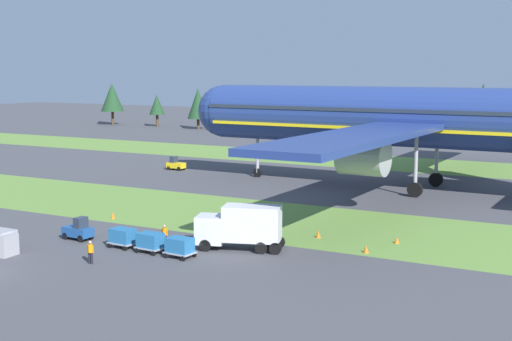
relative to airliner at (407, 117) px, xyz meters
name	(u,v)px	position (x,y,z in m)	size (l,w,h in m)	color
grass_strip_near	(188,210)	(-15.79, -22.80, -8.74)	(320.00, 16.83, 0.01)	olive
grass_strip_far	(350,160)	(-15.79, 22.86, -8.74)	(320.00, 16.83, 0.01)	olive
airliner	(407,117)	(0.00, 0.00, 0.00)	(58.59, 72.37, 24.37)	navy
baggage_tug	(78,230)	(-16.80, -37.73, -7.93)	(2.67, 1.45, 1.97)	#1E4C8E
cargo_dolly_lead	(123,236)	(-11.79, -38.03, -7.83)	(2.29, 1.63, 1.55)	#A3A3A8
cargo_dolly_second	(151,241)	(-8.89, -38.21, -7.83)	(2.29, 1.63, 1.55)	#A3A3A8
cargo_dolly_third	(180,246)	(-6.00, -38.38, -7.83)	(2.29, 1.63, 1.55)	#A3A3A8
catering_truck	(241,226)	(-3.12, -34.06, -6.79)	(7.33, 4.38, 3.58)	silver
pushback_tractor	(176,164)	(-33.85, 0.73, -7.93)	(2.63, 1.36, 1.97)	yellow
ground_crew_marshaller	(165,234)	(-9.23, -35.89, -7.80)	(0.56, 0.36, 1.74)	black
ground_crew_loader	(90,251)	(-10.82, -42.94, -7.80)	(0.56, 0.36, 1.74)	black
uld_container_1	(1,241)	(-19.21, -43.78, -7.85)	(2.00, 1.60, 1.78)	#A3A3A8
uld_container_2	(2,244)	(-18.52, -44.33, -7.91)	(2.00, 1.60, 1.67)	#A3A3A8
taxiway_marker_0	(318,234)	(0.71, -27.42, -8.44)	(0.44, 0.44, 0.62)	orange
taxiway_marker_1	(397,240)	(7.19, -26.09, -8.49)	(0.44, 0.44, 0.52)	orange
taxiway_marker_2	(113,215)	(-19.84, -29.71, -8.43)	(0.44, 0.44, 0.64)	orange
taxiway_marker_3	(366,249)	(6.00, -30.21, -8.45)	(0.44, 0.44, 0.58)	orange
distant_tree_line	(428,107)	(-14.68, 64.71, -2.17)	(168.13, 10.86, 11.67)	#4C3823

